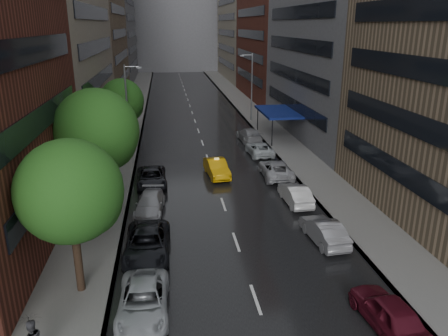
# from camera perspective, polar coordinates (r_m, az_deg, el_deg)

# --- Properties ---
(road) EXTENTS (14.00, 140.00, 0.01)m
(road) POSITION_cam_1_polar(r_m,az_deg,el_deg) (65.38, -4.07, 6.90)
(road) COLOR black
(road) RESTS_ON ground
(sidewalk_left) EXTENTS (4.00, 140.00, 0.15)m
(sidewalk_left) POSITION_cam_1_polar(r_m,az_deg,el_deg) (65.44, -12.01, 6.62)
(sidewalk_left) COLOR gray
(sidewalk_left) RESTS_ON ground
(sidewalk_right) EXTENTS (4.00, 140.00, 0.15)m
(sidewalk_right) POSITION_cam_1_polar(r_m,az_deg,el_deg) (66.53, 3.75, 7.17)
(sidewalk_right) COLOR gray
(sidewalk_right) RESTS_ON ground
(buildings_left) EXTENTS (8.00, 108.00, 38.00)m
(buildings_left) POSITION_cam_1_polar(r_m,az_deg,el_deg) (73.65, -17.35, 19.95)
(buildings_left) COLOR maroon
(buildings_left) RESTS_ON ground
(buildings_right) EXTENTS (8.05, 109.10, 36.00)m
(buildings_right) POSITION_cam_1_polar(r_m,az_deg,el_deg) (73.22, 7.81, 19.83)
(buildings_right) COLOR #937A5B
(buildings_right) RESTS_ON ground
(building_far) EXTENTS (40.00, 14.00, 32.00)m
(building_far) POSITION_cam_1_polar(r_m,az_deg,el_deg) (132.07, -6.33, 19.56)
(building_far) COLOR slate
(building_far) RESTS_ON ground
(tree_near) EXTENTS (4.99, 4.99, 7.96)m
(tree_near) POSITION_cam_1_polar(r_m,az_deg,el_deg) (21.63, -19.48, -2.93)
(tree_near) COLOR #382619
(tree_near) RESTS_ON ground
(tree_mid) EXTENTS (5.64, 5.64, 8.99)m
(tree_mid) POSITION_cam_1_polar(r_m,az_deg,el_deg) (30.12, -16.33, 4.64)
(tree_mid) COLOR #382619
(tree_mid) RESTS_ON ground
(tree_far) EXTENTS (4.68, 4.68, 7.45)m
(tree_far) POSITION_cam_1_polar(r_m,az_deg,el_deg) (48.33, -13.20, 8.55)
(tree_far) COLOR #382619
(tree_far) RESTS_ON ground
(taxi) EXTENTS (2.10, 4.76, 1.52)m
(taxi) POSITION_cam_1_polar(r_m,az_deg,el_deg) (38.64, -0.96, 0.01)
(taxi) COLOR #E2A00B
(taxi) RESTS_ON ground
(parked_cars_left) EXTENTS (2.74, 22.34, 1.55)m
(parked_cars_left) POSITION_cam_1_polar(r_m,az_deg,el_deg) (28.62, -9.83, -7.12)
(parked_cars_left) COLOR #A6ABB0
(parked_cars_left) RESTS_ON ground
(parked_cars_right) EXTENTS (2.63, 37.83, 1.54)m
(parked_cars_right) POSITION_cam_1_polar(r_m,az_deg,el_deg) (37.34, 7.32, -0.84)
(parked_cars_right) COLOR #55111F
(parked_cars_right) RESTS_ON ground
(ped_black_umbrella) EXTENTS (1.15, 1.08, 2.09)m
(ped_black_umbrella) POSITION_cam_1_polar(r_m,az_deg,el_deg) (19.64, -23.90, -19.39)
(ped_black_umbrella) COLOR #47464B
(ped_black_umbrella) RESTS_ON sidewalk_left
(street_lamp_left) EXTENTS (1.74, 0.22, 9.00)m
(street_lamp_left) POSITION_cam_1_polar(r_m,az_deg,el_deg) (44.85, -12.44, 7.61)
(street_lamp_left) COLOR gray
(street_lamp_left) RESTS_ON sidewalk_left
(street_lamp_right) EXTENTS (1.74, 0.22, 9.00)m
(street_lamp_right) POSITION_cam_1_polar(r_m,az_deg,el_deg) (60.66, 3.57, 10.70)
(street_lamp_right) COLOR gray
(street_lamp_right) RESTS_ON sidewalk_right
(awning) EXTENTS (4.00, 8.00, 3.12)m
(awning) POSITION_cam_1_polar(r_m,az_deg,el_deg) (51.60, 7.08, 7.28)
(awning) COLOR navy
(awning) RESTS_ON sidewalk_right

